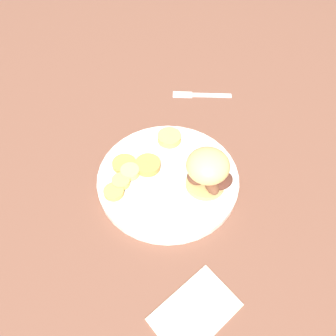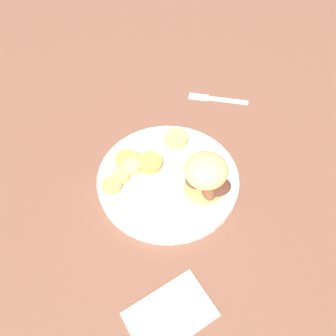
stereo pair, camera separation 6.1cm
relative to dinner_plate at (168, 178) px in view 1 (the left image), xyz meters
name	(u,v)px [view 1 (the left image)]	position (x,y,z in m)	size (l,w,h in m)	color
ground_plane	(168,181)	(0.00, 0.00, -0.01)	(4.00, 4.00, 0.00)	brown
dinner_plate	(168,178)	(0.00, 0.00, 0.00)	(0.29, 0.29, 0.02)	white
sandwich	(208,171)	(-0.06, -0.05, 0.05)	(0.09, 0.09, 0.09)	tan
potato_round_0	(148,165)	(0.04, 0.02, 0.02)	(0.05, 0.05, 0.01)	#BC8942
potato_round_1	(124,164)	(0.07, 0.06, 0.01)	(0.05, 0.05, 0.01)	#BC8942
potato_round_2	(121,181)	(0.04, 0.09, 0.02)	(0.04, 0.04, 0.01)	tan
potato_round_3	(130,172)	(0.05, 0.06, 0.02)	(0.04, 0.04, 0.02)	#DBB766
potato_round_4	(169,138)	(0.08, -0.06, 0.02)	(0.05, 0.05, 0.02)	tan
potato_round_5	(114,192)	(0.02, 0.11, 0.01)	(0.04, 0.04, 0.01)	tan
fork	(201,95)	(0.18, -0.23, -0.01)	(0.11, 0.14, 0.00)	silver
napkin	(195,312)	(-0.24, 0.11, -0.01)	(0.14, 0.09, 0.01)	beige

